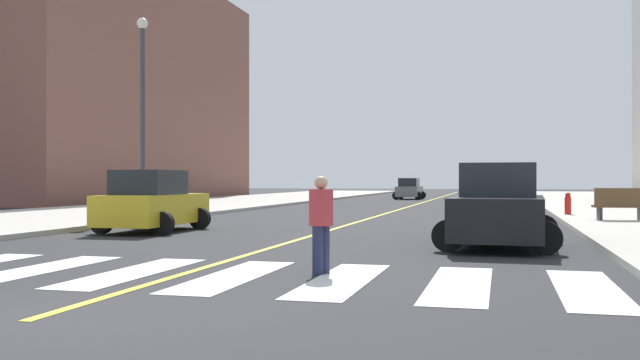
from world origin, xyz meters
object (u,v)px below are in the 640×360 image
park_bench (621,205)px  fire_hydrant (568,204)px  car_yellow_nearest (152,203)px  car_black_second (499,208)px  car_gray_third (409,189)px  pedestrian_crossing (321,220)px  street_lamp (142,99)px

park_bench → fire_hydrant: bearing=14.5°
car_yellow_nearest → car_black_second: car_black_second is taller
car_yellow_nearest → car_gray_third: car_yellow_nearest is taller
pedestrian_crossing → fire_hydrant: 19.68m
car_gray_third → car_yellow_nearest: bearing=-93.8°
car_black_second → car_gray_third: (-6.94, 38.68, -0.13)m
fire_hydrant → park_bench: bearing=-70.4°
fire_hydrant → car_gray_third: bearing=110.8°
pedestrian_crossing → car_yellow_nearest: bearing=66.9°
car_yellow_nearest → car_black_second: (10.11, -2.43, 0.05)m
car_gray_third → street_lamp: size_ratio=0.48×
car_black_second → pedestrian_crossing: car_black_second is taller
pedestrian_crossing → fire_hydrant: size_ratio=1.83×
car_yellow_nearest → pedestrian_crossing: size_ratio=2.54×
car_black_second → car_gray_third: 39.29m
car_gray_third → pedestrian_crossing: bearing=-83.5°
car_yellow_nearest → park_bench: bearing=26.3°
car_black_second → street_lamp: street_lamp is taller
pedestrian_crossing → street_lamp: (-10.76, 13.82, 3.81)m
street_lamp → park_bench: bearing=3.8°
car_black_second → park_bench: car_black_second is taller
car_gray_third → park_bench: (11.01, -29.22, -0.09)m
pedestrian_crossing → park_bench: bearing=-0.3°
fire_hydrant → street_lamp: (-16.28, -5.07, 4.13)m
pedestrian_crossing → car_black_second: bearing=-2.7°
car_black_second → street_lamp: size_ratio=0.57×
park_bench → street_lamp: street_lamp is taller
fire_hydrant → car_black_second: bearing=-101.3°
pedestrian_crossing → fire_hydrant: bearing=8.2°
pedestrian_crossing → street_lamp: size_ratio=0.21×
car_yellow_nearest → car_black_second: bearing=-13.6°
car_gray_third → park_bench: bearing=-68.1°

